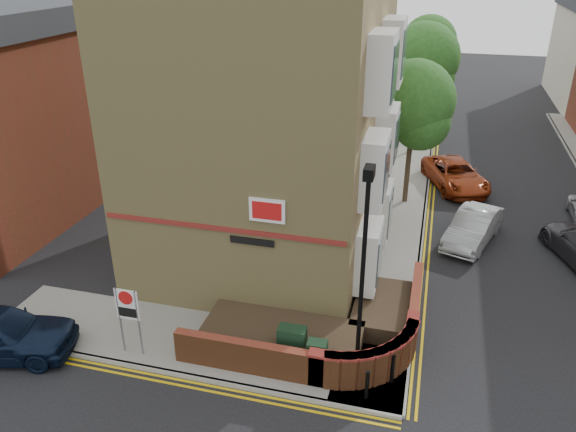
% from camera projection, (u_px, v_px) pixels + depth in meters
% --- Properties ---
extents(ground, '(120.00, 120.00, 0.00)m').
position_uv_depth(ground, '(291.00, 397.00, 15.29)').
color(ground, black).
rests_on(ground, ground).
extents(pavement_corner, '(13.00, 3.00, 0.12)m').
position_uv_depth(pavement_corner, '(194.00, 341.00, 17.39)').
color(pavement_corner, gray).
rests_on(pavement_corner, ground).
extents(pavement_main, '(2.00, 32.00, 0.12)m').
position_uv_depth(pavement_main, '(407.00, 187.00, 28.76)').
color(pavement_main, gray).
rests_on(pavement_main, ground).
extents(kerb_side, '(13.00, 0.15, 0.12)m').
position_uv_depth(kerb_side, '(173.00, 373.00, 16.08)').
color(kerb_side, gray).
rests_on(kerb_side, ground).
extents(kerb_main_near, '(0.15, 32.00, 0.12)m').
position_uv_depth(kerb_main_near, '(427.00, 188.00, 28.53)').
color(kerb_main_near, gray).
rests_on(kerb_main_near, ground).
extents(yellow_lines_side, '(13.00, 0.28, 0.01)m').
position_uv_depth(yellow_lines_side, '(169.00, 380.00, 15.88)').
color(yellow_lines_side, gold).
rests_on(yellow_lines_side, ground).
extents(yellow_lines_main, '(0.28, 32.00, 0.01)m').
position_uv_depth(yellow_lines_main, '(432.00, 190.00, 28.49)').
color(yellow_lines_main, gold).
rests_on(yellow_lines_main, ground).
extents(corner_building, '(8.95, 10.40, 13.60)m').
position_uv_depth(corner_building, '(271.00, 97.00, 20.26)').
color(corner_building, tan).
rests_on(corner_building, ground).
extents(garden_wall, '(6.80, 6.00, 1.20)m').
position_uv_depth(garden_wall, '(311.00, 342.00, 17.47)').
color(garden_wall, brown).
rests_on(garden_wall, ground).
extents(lamppost, '(0.25, 0.50, 6.30)m').
position_uv_depth(lamppost, '(362.00, 278.00, 14.53)').
color(lamppost, black).
rests_on(lamppost, pavement_corner).
extents(utility_cabinet_large, '(0.80, 0.45, 1.20)m').
position_uv_depth(utility_cabinet_large, '(292.00, 345.00, 16.19)').
color(utility_cabinet_large, black).
rests_on(utility_cabinet_large, pavement_corner).
extents(utility_cabinet_small, '(0.55, 0.40, 1.10)m').
position_uv_depth(utility_cabinet_small, '(317.00, 358.00, 15.76)').
color(utility_cabinet_small, black).
rests_on(utility_cabinet_small, pavement_corner).
extents(bollard_near, '(0.11, 0.11, 0.90)m').
position_uv_depth(bollard_near, '(367.00, 385.00, 14.93)').
color(bollard_near, black).
rests_on(bollard_near, pavement_corner).
extents(bollard_far, '(0.11, 0.11, 0.90)m').
position_uv_depth(bollard_far, '(393.00, 369.00, 15.49)').
color(bollard_far, black).
rests_on(bollard_far, pavement_corner).
extents(zone_sign, '(0.72, 0.07, 2.20)m').
position_uv_depth(zone_sign, '(128.00, 310.00, 16.18)').
color(zone_sign, slate).
rests_on(zone_sign, pavement_corner).
extents(tree_near, '(3.64, 3.65, 6.70)m').
position_uv_depth(tree_near, '(414.00, 107.00, 25.06)').
color(tree_near, '#382B1E').
rests_on(tree_near, pavement_main).
extents(tree_mid, '(4.03, 4.03, 7.42)m').
position_uv_depth(tree_mid, '(423.00, 64.00, 31.83)').
color(tree_mid, '#382B1E').
rests_on(tree_mid, pavement_main).
extents(tree_far, '(3.81, 3.81, 7.00)m').
position_uv_depth(tree_far, '(428.00, 47.00, 38.93)').
color(tree_far, '#382B1E').
rests_on(tree_far, pavement_main).
extents(traffic_light_assembly, '(0.20, 0.16, 4.20)m').
position_uv_depth(traffic_light_assembly, '(428.00, 95.00, 35.35)').
color(traffic_light_assembly, black).
rests_on(traffic_light_assembly, pavement_main).
extents(silver_car_near, '(2.67, 4.36, 1.36)m').
position_uv_depth(silver_car_near, '(473.00, 227.00, 23.14)').
color(silver_car_near, '#9BA0A3').
rests_on(silver_car_near, ground).
extents(red_car_main, '(3.86, 5.36, 1.36)m').
position_uv_depth(red_car_main, '(455.00, 175.00, 28.57)').
color(red_car_main, maroon).
rests_on(red_car_main, ground).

